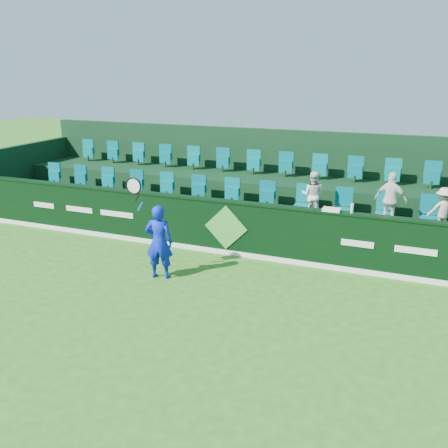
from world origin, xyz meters
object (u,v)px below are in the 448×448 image
at_px(spectator_left, 313,195).
at_px(towel, 332,210).
at_px(tennis_player, 159,241).
at_px(spectator_middle, 391,200).
at_px(spectator_right, 443,210).
at_px(drinks_bottle, 352,208).

xyz_separation_m(spectator_left, towel, (0.66, -1.12, -0.01)).
height_order(tennis_player, spectator_middle, tennis_player).
xyz_separation_m(tennis_player, spectator_middle, (4.47, 3.04, 0.61)).
xyz_separation_m(spectator_left, spectator_right, (2.96, 0.00, -0.07)).
relative_size(tennis_player, spectator_right, 2.21).
bearing_deg(spectator_left, drinks_bottle, 135.39).
relative_size(towel, drinks_bottle, 1.83).
xyz_separation_m(spectator_left, spectator_middle, (1.83, 0.00, 0.06)).
distance_m(spectator_middle, towel, 1.62).
xyz_separation_m(spectator_middle, towel, (-1.17, -1.12, -0.07)).
relative_size(spectator_right, drinks_bottle, 4.94).
height_order(spectator_middle, towel, spectator_middle).
height_order(spectator_left, spectator_middle, spectator_middle).
relative_size(spectator_middle, drinks_bottle, 6.17).
bearing_deg(spectator_middle, drinks_bottle, 71.17).
bearing_deg(spectator_left, tennis_player, 49.79).
distance_m(tennis_player, spectator_middle, 5.44).
height_order(tennis_player, spectator_left, tennis_player).
height_order(tennis_player, towel, tennis_player).
relative_size(spectator_right, towel, 2.69).
bearing_deg(spectator_right, tennis_player, 12.42).
relative_size(tennis_player, spectator_middle, 1.77).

